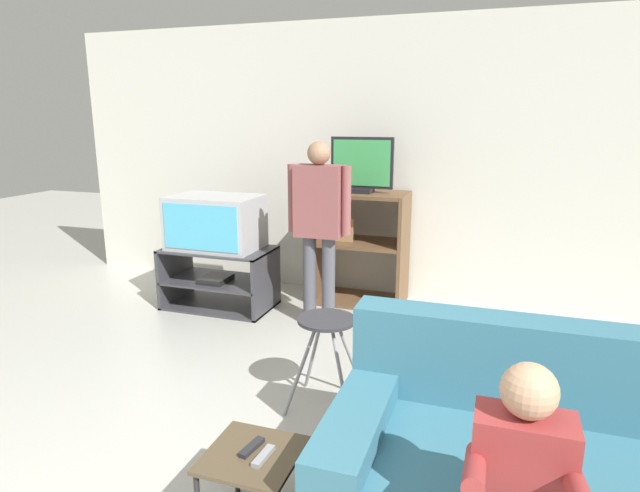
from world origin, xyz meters
TOP-DOWN VIEW (x-y plane):
  - wall_back at (0.00, 4.04)m, footprint 6.40×0.06m
  - tv_stand at (-1.20, 3.16)m, footprint 0.98×0.57m
  - television_main at (-1.22, 3.18)m, footprint 0.79×0.54m
  - media_shelf at (0.00, 3.71)m, footprint 0.83×0.51m
  - television_flat at (0.00, 3.69)m, footprint 0.57×0.20m
  - folding_stool at (0.28, 1.80)m, footprint 0.43×0.39m
  - snack_table at (0.30, 0.76)m, footprint 0.39×0.39m
  - remote_control_black at (0.28, 0.78)m, footprint 0.06×0.15m
  - remote_control_white at (0.35, 0.74)m, footprint 0.05×0.15m
  - person_standing_adult at (-0.18, 3.02)m, footprint 0.53×0.20m

SIDE VIEW (x-z plane):
  - tv_stand at x=-1.20m, z-range 0.00..0.55m
  - snack_table at x=0.30m, z-range 0.13..0.49m
  - remote_control_black at x=0.28m, z-range 0.36..0.38m
  - remote_control_white at x=0.35m, z-range 0.36..0.38m
  - folding_stool at x=0.28m, z-range 0.18..0.75m
  - media_shelf at x=0.00m, z-range 0.01..1.06m
  - television_main at x=-1.22m, z-range 0.56..1.03m
  - person_standing_adult at x=-0.18m, z-range 0.16..1.70m
  - television_flat at x=0.00m, z-range 1.04..1.54m
  - wall_back at x=0.00m, z-range 0.00..2.60m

